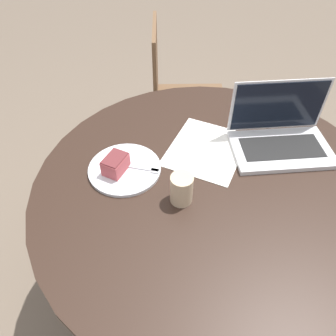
% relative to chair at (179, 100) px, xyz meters
% --- Properties ---
extents(ground_plane, '(12.00, 12.00, 0.00)m').
position_rel_chair_xyz_m(ground_plane, '(-0.71, -0.57, -0.46)').
color(ground_plane, '#6B5B4C').
extents(dining_table, '(1.18, 1.18, 0.75)m').
position_rel_chair_xyz_m(dining_table, '(-0.71, -0.57, 0.14)').
color(dining_table, black).
rests_on(dining_table, ground_plane).
extents(chair, '(0.58, 0.58, 0.89)m').
position_rel_chair_xyz_m(chair, '(0.00, 0.00, 0.00)').
color(chair, brown).
rests_on(chair, ground_plane).
extents(paper_document, '(0.33, 0.29, 0.00)m').
position_rel_chair_xyz_m(paper_document, '(-0.58, -0.48, 0.29)').
color(paper_document, white).
rests_on(paper_document, dining_table).
extents(plate, '(0.25, 0.25, 0.01)m').
position_rel_chair_xyz_m(plate, '(-0.83, -0.30, 0.29)').
color(plate, silver).
rests_on(plate, dining_table).
extents(cake_slice, '(0.09, 0.07, 0.06)m').
position_rel_chair_xyz_m(cake_slice, '(-0.85, -0.28, 0.33)').
color(cake_slice, '#B74C51').
rests_on(cake_slice, plate).
extents(fork, '(0.08, 0.17, 0.00)m').
position_rel_chair_xyz_m(fork, '(-0.80, -0.34, 0.30)').
color(fork, silver).
rests_on(fork, plate).
extents(coffee_glass, '(0.07, 0.07, 0.10)m').
position_rel_chair_xyz_m(coffee_glass, '(-0.83, -0.52, 0.34)').
color(coffee_glass, '#C6AD89').
rests_on(coffee_glass, dining_table).
extents(laptop, '(0.39, 0.41, 0.22)m').
position_rel_chair_xyz_m(laptop, '(-0.42, -0.68, 0.33)').
color(laptop, silver).
rests_on(laptop, dining_table).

